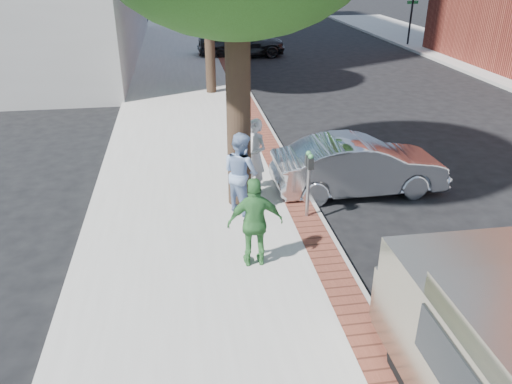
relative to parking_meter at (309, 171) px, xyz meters
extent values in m
plane|color=black|center=(-0.74, -0.97, -1.21)|extent=(120.00, 120.00, 0.00)
cube|color=#9E9991|center=(-2.24, 7.03, -1.13)|extent=(5.00, 60.00, 0.15)
cube|color=brown|center=(-0.04, 7.03, -1.05)|extent=(0.60, 60.00, 0.01)
cube|color=gray|center=(0.31, 7.03, -1.13)|extent=(0.10, 60.00, 0.15)
cylinder|color=black|center=(0.16, 21.03, 0.69)|extent=(0.12, 0.12, 3.80)
cube|color=#1E7238|center=(0.16, 21.03, 1.39)|extent=(0.70, 0.03, 0.18)
cylinder|color=black|center=(11.76, 21.03, 0.69)|extent=(0.12, 0.12, 3.80)
cube|color=#1E7238|center=(11.76, 21.03, 1.39)|extent=(0.70, 0.03, 0.18)
cylinder|color=black|center=(-1.34, 0.93, 1.14)|extent=(0.52, 0.52, 4.40)
cylinder|color=black|center=(-1.24, 11.03, 0.87)|extent=(0.40, 0.40, 3.85)
cylinder|color=gray|center=(0.00, 0.00, -0.48)|extent=(0.07, 0.07, 1.15)
cube|color=#2D3030|center=(0.00, -0.09, 0.21)|extent=(0.12, 0.14, 0.24)
cube|color=#2D3030|center=(0.00, 0.09, 0.21)|extent=(0.12, 0.14, 0.24)
sphere|color=#3F8C4C|center=(0.00, -0.09, 0.36)|extent=(0.11, 0.11, 0.11)
sphere|color=#3F8C4C|center=(0.00, 0.09, 0.36)|extent=(0.11, 0.11, 0.11)
imported|color=silver|center=(-0.91, 1.46, -0.17)|extent=(0.73, 0.77, 1.77)
imported|color=#7B95BF|center=(-1.36, 0.53, -0.16)|extent=(1.04, 1.10, 1.79)
imported|color=#3A803C|center=(-1.38, -1.62, -0.21)|extent=(1.00, 0.42, 1.70)
imported|color=#B2B4B9|center=(1.60, 1.33, -0.52)|extent=(4.15, 1.49, 1.36)
imported|color=black|center=(1.06, 19.28, -0.38)|extent=(4.93, 2.16, 1.65)
cube|color=gray|center=(1.07, -4.04, -0.42)|extent=(2.01, 0.99, 0.87)
cylinder|color=black|center=(0.18, -4.64, -0.86)|extent=(0.24, 0.70, 0.69)
cube|color=black|center=(1.07, -3.56, -0.07)|extent=(1.73, 0.03, 0.43)
camera|label=1|loc=(-2.55, -9.23, 4.09)|focal=35.00mm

